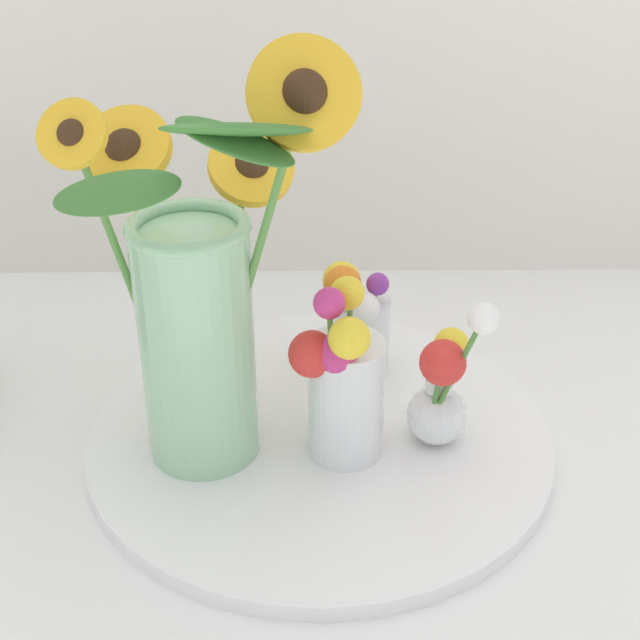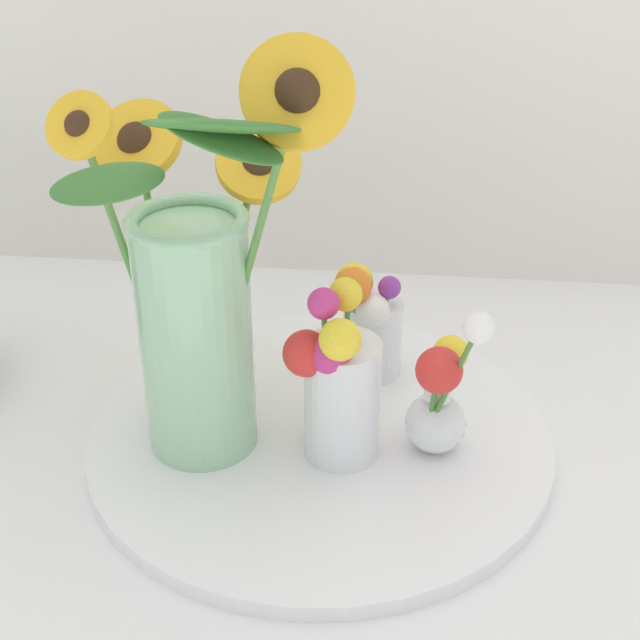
{
  "view_description": "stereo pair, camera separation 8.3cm",
  "coord_description": "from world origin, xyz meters",
  "views": [
    {
      "loc": [
        -0.03,
        -0.63,
        0.56
      ],
      "look_at": [
        -0.02,
        0.09,
        0.14
      ],
      "focal_mm": 50.0,
      "sensor_mm": 36.0,
      "label": 1
    },
    {
      "loc": [
        0.05,
        -0.63,
        0.56
      ],
      "look_at": [
        -0.02,
        0.09,
        0.14
      ],
      "focal_mm": 50.0,
      "sensor_mm": 36.0,
      "label": 2
    }
  ],
  "objects": [
    {
      "name": "vase_small_back",
      "position": [
        0.02,
        0.2,
        0.09
      ],
      "size": [
        0.08,
        0.07,
        0.14
      ],
      "color": "white",
      "rests_on": "serving_tray"
    },
    {
      "name": "serving_tray",
      "position": [
        -0.02,
        0.09,
        0.01
      ],
      "size": [
        0.46,
        0.46,
        0.02
      ],
      "color": "white",
      "rests_on": "ground_plane"
    },
    {
      "name": "ground_plane",
      "position": [
        0.0,
        0.0,
        0.0
      ],
      "size": [
        6.0,
        6.0,
        0.0
      ],
      "primitive_type": "plane",
      "color": "white"
    },
    {
      "name": "vase_bulb_right",
      "position": [
        0.09,
        0.06,
        0.08
      ],
      "size": [
        0.07,
        0.08,
        0.17
      ],
      "color": "white",
      "rests_on": "serving_tray"
    },
    {
      "name": "vase_small_center",
      "position": [
        -0.01,
        0.05,
        0.1
      ],
      "size": [
        0.09,
        0.09,
        0.18
      ],
      "color": "white",
      "rests_on": "serving_tray"
    },
    {
      "name": "mason_jar_sunflowers",
      "position": [
        -0.13,
        0.06,
        0.17
      ],
      "size": [
        0.28,
        0.25,
        0.4
      ],
      "color": "#99CC9E",
      "rests_on": "serving_tray"
    }
  ]
}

